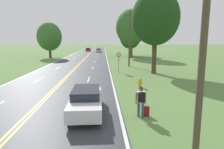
{
  "coord_description": "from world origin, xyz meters",
  "views": [
    {
      "loc": [
        4.11,
        -4.43,
        4.07
      ],
      "look_at": [
        4.85,
        11.32,
        1.39
      ],
      "focal_mm": 32.0,
      "sensor_mm": 36.0,
      "label": 1
    }
  ],
  "objects": [
    {
      "name": "tree_behind_sign",
      "position": [
        10.5,
        20.05,
        6.76
      ],
      "size": [
        5.73,
        5.73,
        10.08
      ],
      "color": "#473828",
      "rests_on": "ground"
    },
    {
      "name": "utility_pole_foreground",
      "position": [
        7.41,
        2.01,
        4.3
      ],
      "size": [
        1.8,
        0.24,
        8.3
      ],
      "color": "brown",
      "rests_on": "ground"
    },
    {
      "name": "utility_pole_midground",
      "position": [
        8.34,
        27.18,
        4.44
      ],
      "size": [
        1.8,
        0.24,
        8.57
      ],
      "color": "brown",
      "rests_on": "ground"
    },
    {
      "name": "car_red_sedan_mid_far",
      "position": [
        -1.54,
        74.63,
        0.69
      ],
      "size": [
        1.93,
        4.41,
        1.31
      ],
      "rotation": [
        0.0,
        0.0,
        1.6
      ],
      "color": "black",
      "rests_on": "ground"
    },
    {
      "name": "suitcase",
      "position": [
        6.44,
        5.86,
        0.27
      ],
      "size": [
        0.37,
        0.16,
        0.58
      ],
      "rotation": [
        0.0,
        0.0,
        1.59
      ],
      "color": "maroon",
      "rests_on": "ground"
    },
    {
      "name": "tree_left_verge",
      "position": [
        10.98,
        43.78,
        7.19
      ],
      "size": [
        7.35,
        7.35,
        11.44
      ],
      "color": "brown",
      "rests_on": "ground"
    },
    {
      "name": "hitchhiker_person",
      "position": [
        6.13,
        5.68,
        1.03
      ],
      "size": [
        0.57,
        0.41,
        1.68
      ],
      "rotation": [
        0.0,
        0.0,
        1.59
      ],
      "color": "#38476B",
      "rests_on": "ground"
    },
    {
      "name": "car_silver_sedan_mid_near",
      "position": [
        2.66,
        67.59,
        0.69
      ],
      "size": [
        1.92,
        4.6,
        1.3
      ],
      "rotation": [
        0.0,
        0.0,
        -1.53
      ],
      "color": "black",
      "rests_on": "ground"
    },
    {
      "name": "tree_right_cluster",
      "position": [
        -8.39,
        43.95,
        4.99
      ],
      "size": [
        5.74,
        5.74,
        8.31
      ],
      "color": "#473828",
      "rests_on": "ground"
    },
    {
      "name": "car_white_sedan_approaching",
      "position": [
        3.16,
        6.5,
        0.74
      ],
      "size": [
        1.8,
        4.65,
        1.4
      ],
      "rotation": [
        0.0,
        0.0,
        -1.55
      ],
      "color": "black",
      "rests_on": "ground"
    },
    {
      "name": "tree_mid_treeline",
      "position": [
        11.69,
        50.55,
        5.15
      ],
      "size": [
        5.74,
        5.74,
        8.47
      ],
      "color": "#473828",
      "rests_on": "ground"
    },
    {
      "name": "traffic_sign",
      "position": [
        6.17,
        21.05,
        1.95
      ],
      "size": [
        0.6,
        0.1,
        2.58
      ],
      "color": "gray",
      "rests_on": "ground"
    },
    {
      "name": "fire_hydrant",
      "position": [
        7.37,
        12.54,
        0.43
      ],
      "size": [
        0.47,
        0.31,
        0.84
      ],
      "color": "gold",
      "rests_on": "ground"
    }
  ]
}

